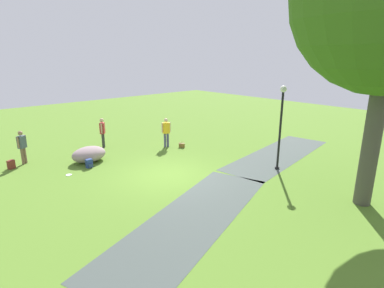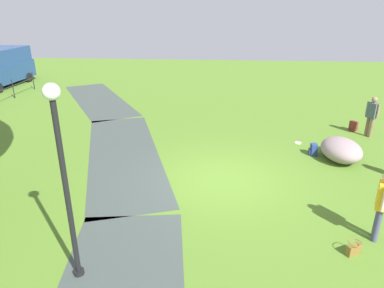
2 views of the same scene
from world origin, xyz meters
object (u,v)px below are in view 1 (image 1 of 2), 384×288
at_px(lawn_boulder, 89,154).
at_px(passerby_on_path, 22,145).
at_px(frisbee_on_grass, 69,175).
at_px(lamp_post, 281,119).
at_px(backpack_by_boulder, 89,164).
at_px(man_near_boulder, 102,131).
at_px(handbag_on_grass, 182,145).
at_px(woman_with_handbag, 166,131).
at_px(spare_backpack_on_lawn, 11,165).

distance_m(lawn_boulder, passerby_on_path, 3.06).
relative_size(passerby_on_path, frisbee_on_grass, 6.53).
bearing_deg(frisbee_on_grass, lamp_post, 142.54).
bearing_deg(backpack_by_boulder, man_near_boulder, -128.00).
relative_size(lawn_boulder, handbag_on_grass, 4.86).
xyz_separation_m(woman_with_handbag, spare_backpack_on_lawn, (7.34, -2.02, -0.76)).
xyz_separation_m(woman_with_handbag, frisbee_on_grass, (5.73, 0.53, -0.94)).
height_order(lawn_boulder, frisbee_on_grass, lawn_boulder).
relative_size(man_near_boulder, backpack_by_boulder, 4.12).
relative_size(spare_backpack_on_lawn, frisbee_on_grass, 1.64).
height_order(backpack_by_boulder, spare_backpack_on_lawn, same).
relative_size(man_near_boulder, passerby_on_path, 1.03).
distance_m(man_near_boulder, frisbee_on_grass, 4.31).
relative_size(lamp_post, frisbee_on_grass, 15.27).
bearing_deg(woman_with_handbag, man_near_boulder, -41.43).
height_order(woman_with_handbag, handbag_on_grass, woman_with_handbag).
relative_size(man_near_boulder, handbag_on_grass, 4.47).
bearing_deg(frisbee_on_grass, spare_backpack_on_lawn, -57.56).
relative_size(lamp_post, backpack_by_boulder, 9.34).
bearing_deg(spare_backpack_on_lawn, handbag_on_grass, 161.40).
distance_m(woman_with_handbag, passerby_on_path, 7.10).
distance_m(woman_with_handbag, backpack_by_boulder, 4.72).
bearing_deg(passerby_on_path, spare_backpack_on_lawn, 28.02).
distance_m(lamp_post, spare_backpack_on_lawn, 12.27).
bearing_deg(frisbee_on_grass, lawn_boulder, -143.02).
height_order(lamp_post, frisbee_on_grass, lamp_post).
height_order(spare_backpack_on_lawn, frisbee_on_grass, spare_backpack_on_lawn).
height_order(lawn_boulder, man_near_boulder, man_near_boulder).
xyz_separation_m(lamp_post, passerby_on_path, (8.29, -8.49, -1.38)).
bearing_deg(spare_backpack_on_lawn, man_near_boulder, -176.18).
bearing_deg(frisbee_on_grass, man_near_boulder, -137.18).
distance_m(handbag_on_grass, frisbee_on_grass, 6.30).
height_order(lawn_boulder, passerby_on_path, passerby_on_path).
bearing_deg(lawn_boulder, woman_with_handbag, 172.59).
relative_size(woman_with_handbag, spare_backpack_on_lawn, 4.11).
bearing_deg(backpack_by_boulder, lamp_post, 136.63).
distance_m(handbag_on_grass, spare_backpack_on_lawn, 8.36).
distance_m(lawn_boulder, man_near_boulder, 2.49).
relative_size(passerby_on_path, backpack_by_boulder, 3.99).
relative_size(man_near_boulder, frisbee_on_grass, 6.74).
distance_m(woman_with_handbag, man_near_boulder, 3.52).
relative_size(handbag_on_grass, backpack_by_boulder, 0.92).
xyz_separation_m(woman_with_handbag, passerby_on_path, (6.70, -2.36, -0.03)).
height_order(man_near_boulder, spare_backpack_on_lawn, man_near_boulder).
bearing_deg(handbag_on_grass, spare_backpack_on_lawn, -18.60).
bearing_deg(lawn_boulder, lamp_post, 131.31).
xyz_separation_m(handbag_on_grass, spare_backpack_on_lawn, (7.92, -2.67, 0.05)).
xyz_separation_m(lawn_boulder, frisbee_on_grass, (1.44, 1.08, -0.36)).
relative_size(backpack_by_boulder, spare_backpack_on_lawn, 1.00).
bearing_deg(woman_with_handbag, lamp_post, 104.56).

